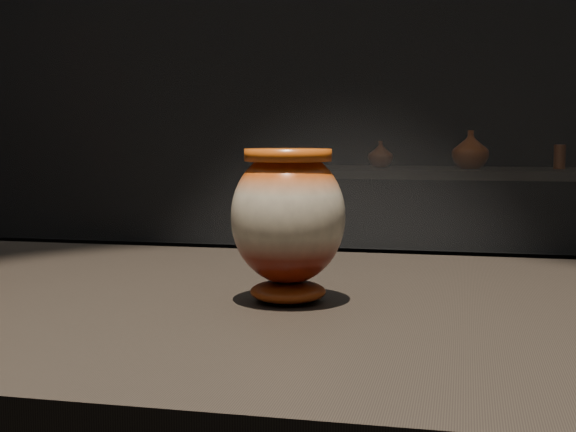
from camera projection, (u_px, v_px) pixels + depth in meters
name	position (u px, v px, depth m)	size (l,w,h in m)	color
main_vase	(288.00, 219.00, 0.95)	(0.16, 0.16, 0.18)	#661609
back_shelf	(460.00, 215.00, 4.56)	(2.00, 0.60, 0.90)	black
back_vase_left	(380.00, 154.00, 4.67)	(0.15, 0.15, 0.15)	maroon
back_vase_mid	(470.00, 150.00, 4.47)	(0.20, 0.20, 0.21)	#661609
back_vase_right	(560.00, 157.00, 4.46)	(0.06, 0.06, 0.14)	maroon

